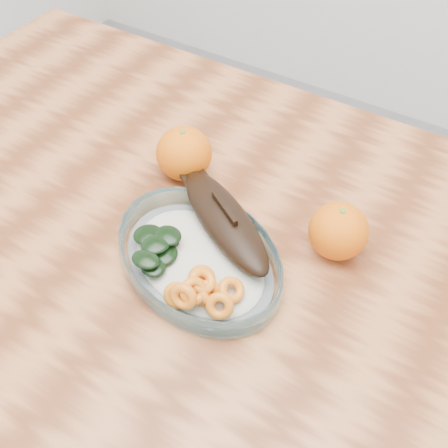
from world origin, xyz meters
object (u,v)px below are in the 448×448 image
object	(u,v)px
dining_table	(188,292)
orange_left	(184,154)
orange_right	(338,231)
plated_meal	(200,254)

from	to	relation	value
dining_table	orange_left	bearing A→B (deg)	123.56
dining_table	orange_right	distance (m)	0.24
dining_table	orange_left	distance (m)	0.20
dining_table	orange_right	xyz separation A→B (m)	(0.17, 0.10, 0.14)
plated_meal	orange_right	world-z (taller)	same
plated_meal	orange_right	size ratio (longest dim) A/B	7.57
dining_table	orange_left	size ratio (longest dim) A/B	15.12
dining_table	plated_meal	distance (m)	0.12
orange_left	orange_right	world-z (taller)	orange_left
plated_meal	orange_left	distance (m)	0.17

